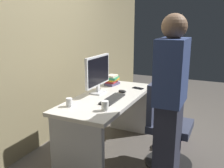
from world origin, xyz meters
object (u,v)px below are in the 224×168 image
at_px(cell_phone, 138,88).
at_px(desk, 108,113).
at_px(handbag, 176,134).
at_px(person_at_desk, 170,104).
at_px(cup_near_keyboard, 105,106).
at_px(cup_by_monitor, 69,102).
at_px(keyboard, 113,99).
at_px(office_chair, 165,128).
at_px(mouse, 122,91).
at_px(book_stack, 112,80).
at_px(monitor, 98,72).

bearing_deg(cell_phone, desk, 169.56).
bearing_deg(handbag, desk, 129.29).
xyz_separation_m(person_at_desk, cup_near_keyboard, (-0.12, 0.60, -0.07)).
bearing_deg(cup_near_keyboard, desk, 22.34).
bearing_deg(cell_phone, cup_by_monitor, 170.35).
xyz_separation_m(person_at_desk, keyboard, (0.22, 0.68, -0.11)).
height_order(desk, person_at_desk, person_at_desk).
height_order(office_chair, mouse, office_chair).
height_order(office_chair, handbag, office_chair).
relative_size(cup_by_monitor, cell_phone, 0.61).
xyz_separation_m(cup_by_monitor, handbag, (1.07, -0.90, -0.63)).
bearing_deg(desk, office_chair, -85.92).
height_order(office_chair, keyboard, office_chair).
distance_m(mouse, cell_phone, 0.29).
xyz_separation_m(desk, book_stack, (0.49, 0.18, 0.29)).
height_order(office_chair, cell_phone, office_chair).
bearing_deg(desk, book_stack, 20.16).
distance_m(office_chair, keyboard, 0.66).
bearing_deg(book_stack, mouse, -136.77).
distance_m(desk, monitor, 0.50).
height_order(book_stack, handbag, book_stack).
distance_m(monitor, book_stack, 0.47).
height_order(keyboard, handbag, keyboard).
relative_size(cup_near_keyboard, book_stack, 0.43).
bearing_deg(desk, cup_near_keyboard, -157.66).
bearing_deg(mouse, cell_phone, -22.51).
bearing_deg(cup_near_keyboard, book_stack, 21.21).
relative_size(mouse, cup_by_monitor, 1.14).
bearing_deg(keyboard, desk, 43.68).
relative_size(person_at_desk, cup_by_monitor, 18.61).
xyz_separation_m(keyboard, book_stack, (0.61, 0.29, 0.06)).
relative_size(cell_phone, handbag, 0.38).
bearing_deg(keyboard, book_stack, 25.16).
height_order(monitor, handbag, monitor).
bearing_deg(cell_phone, keyboard, -176.11).
relative_size(cup_near_keyboard, handbag, 0.26).
distance_m(person_at_desk, handbag, 1.15).
height_order(mouse, handbag, mouse).
bearing_deg(keyboard, monitor, 56.91).
bearing_deg(keyboard, person_at_desk, -108.11).
xyz_separation_m(mouse, handbag, (0.37, -0.61, -0.60)).
distance_m(book_stack, cell_phone, 0.39).
height_order(desk, book_stack, book_stack).
xyz_separation_m(mouse, book_stack, (0.29, 0.28, 0.05)).
distance_m(monitor, cell_phone, 0.60).
height_order(desk, handbag, desk).
bearing_deg(cup_by_monitor, office_chair, -58.06).
bearing_deg(desk, monitor, 69.05).
xyz_separation_m(person_at_desk, handbag, (0.90, 0.09, -0.70)).
xyz_separation_m(mouse, cup_near_keyboard, (-0.65, -0.09, 0.03)).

